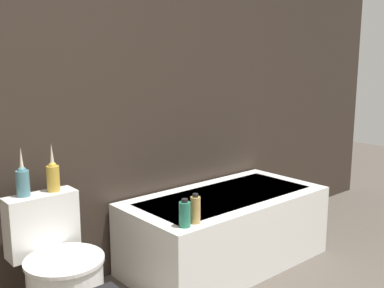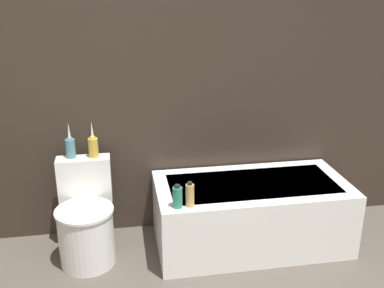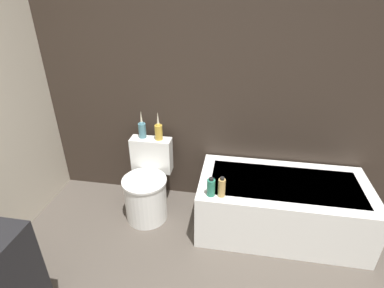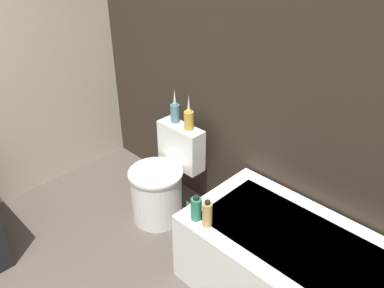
{
  "view_description": "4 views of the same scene",
  "coord_description": "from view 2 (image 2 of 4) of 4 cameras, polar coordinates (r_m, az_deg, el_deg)",
  "views": [
    {
      "loc": [
        -1.35,
        -0.21,
        1.46
      ],
      "look_at": [
        0.3,
        1.71,
        0.98
      ],
      "focal_mm": 42.0,
      "sensor_mm": 36.0,
      "label": 1
    },
    {
      "loc": [
        -0.15,
        -1.02,
        1.97
      ],
      "look_at": [
        0.34,
        1.84,
        0.9
      ],
      "focal_mm": 42.0,
      "sensor_mm": 36.0,
      "label": 2
    },
    {
      "loc": [
        0.39,
        -0.27,
        2.03
      ],
      "look_at": [
        0.03,
        1.83,
        0.88
      ],
      "focal_mm": 28.0,
      "sensor_mm": 36.0,
      "label": 3
    },
    {
      "loc": [
        1.4,
        0.43,
        2.04
      ],
      "look_at": [
        0.0,
        1.84,
        0.87
      ],
      "focal_mm": 35.0,
      "sensor_mm": 36.0,
      "label": 4
    }
  ],
  "objects": [
    {
      "name": "shampoo_bottle_short",
      "position": [
        3.05,
        -0.27,
        -6.49
      ],
      "size": [
        0.06,
        0.06,
        0.18
      ],
      "color": "tan",
      "rests_on": "bathtub"
    },
    {
      "name": "bathtub",
      "position": [
        3.55,
        7.48,
        -8.67
      ],
      "size": [
        1.46,
        0.73,
        0.51
      ],
      "color": "white",
      "rests_on": "ground"
    },
    {
      "name": "vase_silver",
      "position": [
        3.38,
        -12.44,
        -0.14
      ],
      "size": [
        0.07,
        0.07,
        0.28
      ],
      "color": "gold",
      "rests_on": "toilet"
    },
    {
      "name": "vase_gold",
      "position": [
        3.41,
        -15.2,
        -0.25
      ],
      "size": [
        0.07,
        0.07,
        0.27
      ],
      "color": "teal",
      "rests_on": "toilet"
    },
    {
      "name": "wall_back_tiled",
      "position": [
        3.44,
        -7.12,
        8.94
      ],
      "size": [
        6.4,
        0.06,
        2.6
      ],
      "color": "#332821",
      "rests_on": "ground_plane"
    },
    {
      "name": "toilet",
      "position": [
        3.41,
        -13.31,
        -9.75
      ],
      "size": [
        0.41,
        0.55,
        0.72
      ],
      "color": "white",
      "rests_on": "ground"
    },
    {
      "name": "shampoo_bottle_tall",
      "position": [
        3.03,
        -1.85,
        -6.74
      ],
      "size": [
        0.07,
        0.07,
        0.17
      ],
      "color": "#267259",
      "rests_on": "bathtub"
    }
  ]
}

